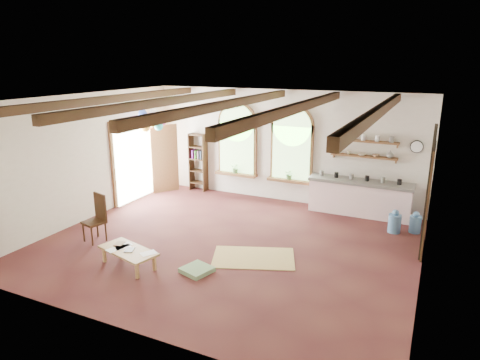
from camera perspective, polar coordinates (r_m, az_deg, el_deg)
The scene contains 27 objects.
floor at distance 9.71m, azimuth -1.65°, elevation -8.50°, with size 8.00×8.00×0.00m, color #562823.
ceiling_beams at distance 8.90m, azimuth -1.80°, elevation 10.03°, with size 6.20×6.80×0.18m, color #3A2212, non-canonical shape.
window_left at distance 12.76m, azimuth -0.39°, elevation 5.11°, with size 1.30×0.28×2.20m.
window_right at distance 12.14m, azimuth 6.89°, elevation 4.44°, with size 1.30×0.28×2.20m.
left_doorway at distance 12.86m, azimuth -13.90°, elevation 2.53°, with size 0.10×1.90×2.50m, color brown.
right_doorway at distance 9.82m, azimuth 23.66°, elevation -2.70°, with size 0.10×1.30×2.40m, color black.
kitchen_counter at distance 11.76m, azimuth 15.64°, elevation -2.23°, with size 2.68×0.62×0.94m.
wall_shelf_lower at distance 11.66m, azimuth 16.18°, elevation 3.05°, with size 1.70×0.24×0.04m, color brown.
wall_shelf_upper at distance 11.58m, azimuth 16.33°, elevation 4.98°, with size 1.70×0.24×0.04m, color brown.
wall_clock at distance 11.54m, azimuth 22.50°, elevation 4.13°, with size 0.32×0.32×0.04m, color black.
bookshelf at distance 13.43m, azimuth -5.59°, elevation 2.37°, with size 0.53×0.32×1.80m.
coffee_table at distance 8.88m, azimuth -14.69°, elevation -9.20°, with size 1.36×0.88×0.36m.
side_chair at distance 10.28m, azimuth -18.72°, elevation -6.05°, with size 0.53×0.53×1.09m.
floor_mat at distance 9.05m, azimuth 1.82°, elevation -10.31°, with size 1.68×1.04×0.02m, color tan.
floor_cushion at distance 8.53m, azimuth -5.77°, elevation -11.83°, with size 0.52×0.52×0.09m, color #6F9164.
water_jug_a at distance 11.05m, azimuth 22.34°, elevation -5.37°, with size 0.27×0.27×0.53m.
water_jug_b at distance 10.88m, azimuth 19.92°, elevation -5.34°, with size 0.30×0.30×0.57m.
balloon_cluster at distance 12.49m, azimuth -11.66°, elevation 7.82°, with size 0.86×0.95×1.16m.
table_book at distance 9.18m, azimuth -16.29°, elevation -8.11°, with size 0.17×0.25×0.02m, color olive.
tablet at distance 8.83m, azimuth -14.51°, elevation -8.99°, with size 0.16×0.24×0.01m, color black.
potted_plant_left at distance 12.84m, azimuth -0.58°, elevation 1.60°, with size 0.27×0.23×0.30m, color #598C4C.
potted_plant_right at distance 12.22m, azimuth 6.62°, elevation 0.76°, with size 0.27×0.23×0.30m, color #598C4C.
shelf_cup_a at distance 11.78m, azimuth 12.61°, elevation 3.76°, with size 0.12×0.10×0.10m, color white.
shelf_cup_b at distance 11.71m, azimuth 14.27°, elevation 3.58°, with size 0.10×0.10×0.09m, color beige.
shelf_bowl_a at distance 11.65m, azimuth 15.95°, elevation 3.30°, with size 0.22×0.22×0.05m, color beige.
shelf_bowl_b at distance 11.61m, azimuth 17.66°, elevation 3.14°, with size 0.20×0.20×0.06m, color #8C664C.
shelf_vase at distance 11.56m, azimuth 19.40°, elevation 3.26°, with size 0.18×0.18×0.19m, color slate.
Camera 1 is at (4.01, -7.89, 3.98)m, focal length 32.00 mm.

